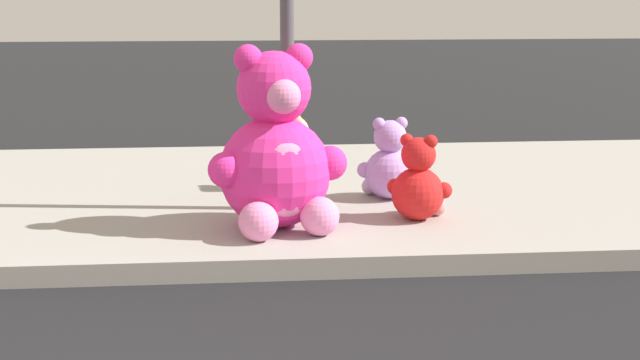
# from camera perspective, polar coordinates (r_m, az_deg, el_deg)

# --- Properties ---
(sidewalk) EXTENTS (28.00, 4.40, 0.15)m
(sidewalk) POSITION_cam_1_polar(r_m,az_deg,el_deg) (8.26, -9.24, -1.10)
(sidewalk) COLOR #9E9B93
(sidewalk) RESTS_ON ground_plane
(plush_pink_large) EXTENTS (1.02, 0.95, 1.35)m
(plush_pink_large) POSITION_cam_1_polar(r_m,az_deg,el_deg) (6.76, -2.71, 1.48)
(plush_pink_large) COLOR #F22D93
(plush_pink_large) RESTS_ON sidewalk
(plush_lavender) EXTENTS (0.53, 0.48, 0.69)m
(plush_lavender) POSITION_cam_1_polar(r_m,az_deg,el_deg) (7.79, 4.25, 0.88)
(plush_lavender) COLOR #B28CD8
(plush_lavender) RESTS_ON sidewalk
(plush_tan) EXTENTS (0.47, 0.52, 0.68)m
(plush_tan) POSITION_cam_1_polar(r_m,az_deg,el_deg) (8.09, -1.77, 1.29)
(plush_tan) COLOR tan
(plush_tan) RESTS_ON sidewalk
(plush_red) EXTENTS (0.47, 0.48, 0.66)m
(plush_red) POSITION_cam_1_polar(r_m,az_deg,el_deg) (7.10, 6.08, -0.32)
(plush_red) COLOR red
(plush_red) RESTS_ON sidewalk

